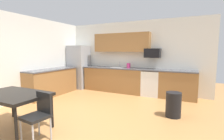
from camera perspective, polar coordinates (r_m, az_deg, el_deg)
ground_plane at (r=4.48m, az=-5.80°, el=-14.15°), size 12.00×12.00×0.00m
wall_back at (r=6.60m, az=6.33°, el=4.50°), size 5.80×0.10×2.70m
wall_left at (r=6.04m, az=-27.90°, el=3.59°), size 0.10×5.80×2.70m
cabinet_run_back at (r=6.59m, az=0.53°, el=-3.35°), size 2.36×0.60×0.90m
cabinet_run_back_right at (r=5.98m, az=21.62°, el=-4.83°), size 1.19×0.60×0.90m
cabinet_run_left at (r=6.38m, az=-19.78°, el=-4.06°), size 0.60×2.00×0.90m
countertop_back at (r=6.30m, az=5.20°, el=0.49°), size 4.80×0.64×0.04m
countertop_left at (r=6.32m, az=-19.94°, el=0.14°), size 0.64×2.00×0.04m
upper_cabinets_back at (r=6.50m, az=3.20°, el=9.34°), size 2.20×0.34×0.70m
refrigerator at (r=7.30m, az=-11.25°, el=1.04°), size 0.76×0.70×1.79m
oven_range at (r=6.10m, az=13.22°, el=-4.26°), size 0.60×0.60×0.91m
microwave at (r=6.10m, az=13.69°, el=5.64°), size 0.54×0.36×0.32m
sink_basin at (r=6.45m, az=2.02°, el=0.30°), size 0.48×0.40×0.14m
sink_faucet at (r=6.60m, az=2.66°, el=1.83°), size 0.02×0.02×0.24m
dining_table at (r=3.91m, az=-30.77°, el=-7.73°), size 1.40×0.90×0.74m
chair_near_table at (r=3.28m, az=-23.66°, el=-13.19°), size 0.44×0.44×0.85m
trash_bin at (r=4.35m, az=20.23°, el=-11.02°), size 0.36×0.36×0.60m
kettle at (r=6.32m, az=5.68°, el=1.42°), size 0.14×0.14×0.20m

